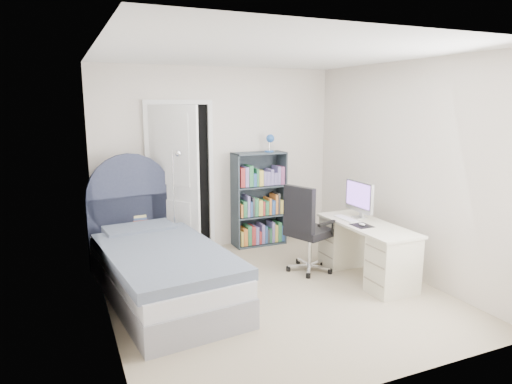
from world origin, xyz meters
name	(u,v)px	position (x,y,z in m)	size (l,w,h in m)	color
room_shell	(275,179)	(0.00, 0.00, 1.25)	(3.50, 3.70, 2.60)	gray
door	(176,180)	(-0.66, 1.56, 1.03)	(0.92, 0.70, 2.06)	black
bed	(159,265)	(-1.14, 0.46, 0.32)	(1.32, 2.41, 1.42)	gray
nightstand	(143,230)	(-1.11, 1.57, 0.42)	(0.44, 0.44, 0.64)	tan
floor_lamp	(176,219)	(-0.75, 1.24, 0.60)	(0.21, 0.21, 1.46)	silver
bookcase	(259,203)	(0.56, 1.64, 0.61)	(0.75, 0.32, 1.59)	#36424A
desk	(366,248)	(1.17, -0.04, 0.36)	(0.54, 1.34, 1.10)	beige
office_chair	(306,225)	(0.61, 0.39, 0.59)	(0.61, 0.62, 1.07)	silver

